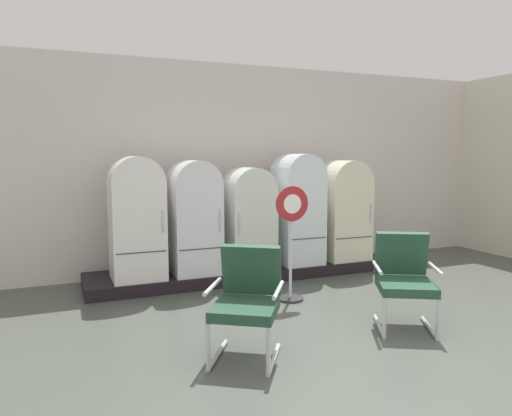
{
  "coord_description": "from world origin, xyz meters",
  "views": [
    {
      "loc": [
        -2.47,
        -3.26,
        1.75
      ],
      "look_at": [
        0.04,
        2.75,
        1.02
      ],
      "focal_mm": 33.53,
      "sensor_mm": 36.0,
      "label": 1
    }
  ],
  "objects_px": {
    "sign_stand": "(291,248)",
    "armchair_right": "(404,276)",
    "refrigerator_1": "(194,214)",
    "refrigerator_4": "(344,207)",
    "refrigerator_3": "(298,205)",
    "armchair_left": "(247,297)",
    "refrigerator_0": "(137,214)",
    "refrigerator_2": "(249,215)"
  },
  "relations": [
    {
      "from": "refrigerator_2",
      "to": "refrigerator_1",
      "type": "bearing_deg",
      "value": 177.24
    },
    {
      "from": "armchair_left",
      "to": "refrigerator_4",
      "type": "bearing_deg",
      "value": 43.48
    },
    {
      "from": "armchair_left",
      "to": "sign_stand",
      "type": "xyz_separation_m",
      "value": [
        1.07,
        1.27,
        0.12
      ]
    },
    {
      "from": "armchair_left",
      "to": "refrigerator_0",
      "type": "bearing_deg",
      "value": 103.13
    },
    {
      "from": "refrigerator_0",
      "to": "refrigerator_4",
      "type": "distance_m",
      "value": 3.09
    },
    {
      "from": "refrigerator_0",
      "to": "refrigerator_4",
      "type": "xyz_separation_m",
      "value": [
        3.09,
        -0.02,
        -0.04
      ]
    },
    {
      "from": "refrigerator_1",
      "to": "armchair_right",
      "type": "bearing_deg",
      "value": -57.03
    },
    {
      "from": "armchair_left",
      "to": "sign_stand",
      "type": "distance_m",
      "value": 1.66
    },
    {
      "from": "armchair_left",
      "to": "armchair_right",
      "type": "xyz_separation_m",
      "value": [
        1.74,
        0.05,
        0.0
      ]
    },
    {
      "from": "refrigerator_3",
      "to": "armchair_right",
      "type": "relative_size",
      "value": 1.69
    },
    {
      "from": "armchair_left",
      "to": "sign_stand",
      "type": "bearing_deg",
      "value": 50.01
    },
    {
      "from": "armchair_right",
      "to": "refrigerator_4",
      "type": "bearing_deg",
      "value": 71.38
    },
    {
      "from": "refrigerator_1",
      "to": "sign_stand",
      "type": "distance_m",
      "value": 1.49
    },
    {
      "from": "sign_stand",
      "to": "armchair_right",
      "type": "bearing_deg",
      "value": -61.19
    },
    {
      "from": "refrigerator_0",
      "to": "refrigerator_2",
      "type": "distance_m",
      "value": 1.54
    },
    {
      "from": "refrigerator_2",
      "to": "refrigerator_3",
      "type": "height_order",
      "value": "refrigerator_3"
    },
    {
      "from": "refrigerator_3",
      "to": "armchair_right",
      "type": "height_order",
      "value": "refrigerator_3"
    },
    {
      "from": "refrigerator_2",
      "to": "sign_stand",
      "type": "distance_m",
      "value": 1.16
    },
    {
      "from": "armchair_left",
      "to": "sign_stand",
      "type": "relative_size",
      "value": 0.69
    },
    {
      "from": "refrigerator_0",
      "to": "refrigerator_3",
      "type": "xyz_separation_m",
      "value": [
        2.31,
        0.01,
        0.02
      ]
    },
    {
      "from": "refrigerator_0",
      "to": "refrigerator_3",
      "type": "height_order",
      "value": "refrigerator_3"
    },
    {
      "from": "refrigerator_4",
      "to": "sign_stand",
      "type": "bearing_deg",
      "value": -142.39
    },
    {
      "from": "refrigerator_4",
      "to": "refrigerator_2",
      "type": "bearing_deg",
      "value": -179.87
    },
    {
      "from": "refrigerator_0",
      "to": "refrigerator_1",
      "type": "distance_m",
      "value": 0.76
    },
    {
      "from": "refrigerator_4",
      "to": "armchair_right",
      "type": "bearing_deg",
      "value": -108.62
    },
    {
      "from": "refrigerator_1",
      "to": "refrigerator_2",
      "type": "relative_size",
      "value": 1.07
    },
    {
      "from": "refrigerator_3",
      "to": "refrigerator_4",
      "type": "bearing_deg",
      "value": -1.94
    },
    {
      "from": "refrigerator_3",
      "to": "refrigerator_4",
      "type": "xyz_separation_m",
      "value": [
        0.78,
        -0.03,
        -0.06
      ]
    },
    {
      "from": "refrigerator_4",
      "to": "sign_stand",
      "type": "xyz_separation_m",
      "value": [
        -1.46,
        -1.13,
        -0.32
      ]
    },
    {
      "from": "refrigerator_0",
      "to": "refrigerator_2",
      "type": "height_order",
      "value": "refrigerator_0"
    },
    {
      "from": "refrigerator_1",
      "to": "refrigerator_4",
      "type": "xyz_separation_m",
      "value": [
        2.33,
        -0.03,
        -0.01
      ]
    },
    {
      "from": "refrigerator_1",
      "to": "sign_stand",
      "type": "relative_size",
      "value": 1.1
    },
    {
      "from": "armchair_right",
      "to": "refrigerator_2",
      "type": "bearing_deg",
      "value": 108.08
    },
    {
      "from": "refrigerator_3",
      "to": "armchair_left",
      "type": "bearing_deg",
      "value": -125.85
    },
    {
      "from": "refrigerator_3",
      "to": "armchair_left",
      "type": "height_order",
      "value": "refrigerator_3"
    },
    {
      "from": "refrigerator_1",
      "to": "armchair_right",
      "type": "height_order",
      "value": "refrigerator_1"
    },
    {
      "from": "refrigerator_0",
      "to": "armchair_right",
      "type": "height_order",
      "value": "refrigerator_0"
    },
    {
      "from": "refrigerator_1",
      "to": "armchair_left",
      "type": "height_order",
      "value": "refrigerator_1"
    },
    {
      "from": "refrigerator_1",
      "to": "sign_stand",
      "type": "bearing_deg",
      "value": -53.04
    },
    {
      "from": "armchair_left",
      "to": "refrigerator_2",
      "type": "bearing_deg",
      "value": 67.87
    },
    {
      "from": "refrigerator_1",
      "to": "refrigerator_4",
      "type": "bearing_deg",
      "value": -0.83
    },
    {
      "from": "refrigerator_0",
      "to": "refrigerator_1",
      "type": "bearing_deg",
      "value": 1.16
    }
  ]
}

